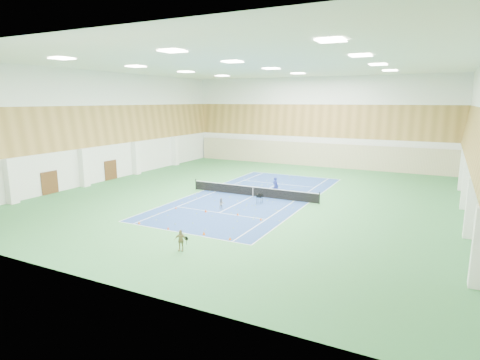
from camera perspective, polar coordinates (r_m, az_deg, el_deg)
name	(u,v)px	position (r m, az deg, el deg)	size (l,w,h in m)	color
ground	(253,196)	(37.92, 1.85, -2.32)	(40.00, 40.00, 0.00)	#31743D
room_shell	(253,133)	(36.97, 1.91, 6.76)	(36.00, 40.00, 12.00)	white
wood_cladding	(253,110)	(36.87, 1.93, 9.86)	(36.00, 40.00, 8.00)	#A77E3E
ceiling_light_grid	(254,66)	(36.98, 1.97, 15.94)	(21.40, 25.40, 0.06)	white
court_surface	(253,196)	(37.92, 1.85, -2.31)	(10.97, 23.77, 0.01)	navy
tennis_balls_scatter	(253,196)	(37.91, 1.85, -2.25)	(10.57, 22.77, 0.07)	#B3D223
tennis_net	(253,191)	(37.79, 1.85, -1.51)	(12.80, 0.10, 1.10)	black
back_curtain	(314,155)	(55.86, 10.53, 3.57)	(35.40, 0.16, 3.20)	#C6B793
door_left_a	(50,183)	(42.79, -25.43, -0.35)	(0.08, 1.80, 2.20)	#593319
door_left_b	(111,170)	(47.97, -17.90, 1.36)	(0.08, 1.80, 2.20)	#593319
coach	(275,186)	(38.40, 5.06, -0.85)	(0.63, 0.42, 1.74)	navy
child_court	(222,204)	(33.31, -2.65, -3.38)	(0.47, 0.37, 0.97)	#94959D
child_apron	(181,240)	(24.56, -8.45, -8.48)	(0.77, 0.32, 1.32)	tan
ball_cart	(259,199)	(35.21, 2.79, -2.69)	(0.49, 0.49, 0.84)	black
cone_svc_a	(176,208)	(34.00, -9.10, -3.89)	(0.17, 0.17, 0.19)	#DE430B
cone_svc_b	(206,211)	(32.65, -4.89, -4.37)	(0.23, 0.23, 0.25)	#E7410C
cone_svc_c	(238,214)	(31.66, -0.33, -4.87)	(0.19, 0.19, 0.21)	#FF5A0D
cone_svc_d	(261,219)	(30.43, 3.00, -5.56)	(0.19, 0.19, 0.21)	#FF650D
cone_base_a	(139,223)	(30.43, -14.16, -5.89)	(0.19, 0.19, 0.21)	#EA5C0C
cone_base_b	(168,228)	(28.75, -10.18, -6.75)	(0.18, 0.18, 0.20)	#E0410B
cone_base_c	(204,233)	(27.30, -5.16, -7.54)	(0.23, 0.23, 0.25)	orange
cone_base_d	(230,238)	(26.28, -1.43, -8.30)	(0.20, 0.20, 0.21)	orange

